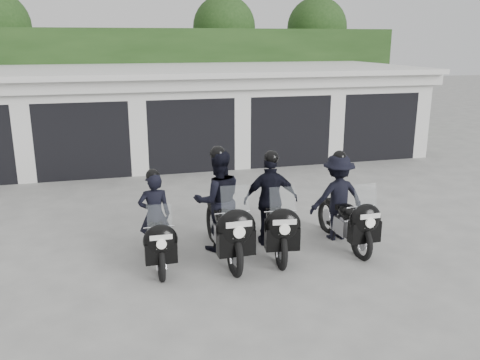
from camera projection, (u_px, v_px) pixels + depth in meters
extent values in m
plane|color=#9C9B96|center=(239.00, 238.00, 10.23)|extent=(80.00, 80.00, 0.00)
cube|color=silver|center=(177.00, 112.00, 17.78)|extent=(16.00, 6.00, 2.80)
cube|color=silver|center=(176.00, 70.00, 17.19)|extent=(16.40, 6.80, 0.16)
cube|color=silver|center=(192.00, 84.00, 14.41)|extent=(16.40, 0.12, 0.40)
cube|color=black|center=(193.00, 168.00, 15.31)|extent=(16.00, 0.06, 0.24)
cube|color=silver|center=(23.00, 132.00, 13.97)|extent=(0.50, 0.50, 2.80)
cube|color=black|center=(84.00, 134.00, 15.41)|extent=(2.60, 2.60, 2.20)
cube|color=silver|center=(79.00, 91.00, 14.06)|extent=(2.60, 0.50, 0.60)
cube|color=silver|center=(138.00, 127.00, 14.74)|extent=(0.50, 0.50, 2.80)
cube|color=black|center=(185.00, 129.00, 16.18)|extent=(2.60, 2.60, 2.20)
cube|color=silver|center=(189.00, 88.00, 14.83)|extent=(2.60, 0.50, 0.60)
cube|color=silver|center=(241.00, 123.00, 15.50)|extent=(0.50, 0.50, 2.80)
cube|color=black|center=(277.00, 125.00, 16.94)|extent=(2.60, 2.60, 2.20)
cube|color=silver|center=(289.00, 86.00, 15.59)|extent=(2.60, 0.50, 0.60)
cube|color=silver|center=(334.00, 119.00, 16.27)|extent=(0.50, 0.50, 2.80)
cube|color=black|center=(361.00, 122.00, 17.71)|extent=(2.60, 2.60, 2.20)
cube|color=silver|center=(380.00, 83.00, 16.36)|extent=(2.60, 0.50, 0.60)
cube|color=silver|center=(419.00, 116.00, 17.03)|extent=(0.50, 0.50, 2.80)
cube|color=#1B3513|center=(163.00, 82.00, 21.30)|extent=(20.00, 2.00, 4.30)
cylinder|color=black|center=(4.00, 94.00, 21.23)|extent=(0.24, 0.24, 3.30)
sphere|color=#1B3513|center=(224.00, 27.00, 22.84)|extent=(2.80, 2.80, 2.80)
cylinder|color=black|center=(225.00, 89.00, 23.57)|extent=(0.24, 0.24, 3.30)
sphere|color=#1B3513|center=(317.00, 28.00, 23.95)|extent=(2.80, 2.80, 2.80)
cylinder|color=black|center=(315.00, 87.00, 24.68)|extent=(0.24, 0.24, 3.30)
torus|color=black|center=(161.00, 263.00, 8.46)|extent=(0.11, 0.66, 0.66)
torus|color=black|center=(154.00, 234.00, 9.68)|extent=(0.11, 0.66, 0.66)
cube|color=#B2B2B7|center=(157.00, 244.00, 9.07)|extent=(0.24, 0.50, 0.29)
cube|color=black|center=(157.00, 252.00, 9.09)|extent=(0.08, 1.18, 0.05)
ellipsoid|color=black|center=(157.00, 231.00, 8.84)|extent=(0.30, 0.53, 0.26)
cube|color=black|center=(155.00, 222.00, 9.20)|extent=(0.24, 0.50, 0.09)
ellipsoid|color=black|center=(160.00, 240.00, 8.28)|extent=(0.57, 0.30, 0.54)
cube|color=black|center=(161.00, 252.00, 8.33)|extent=(0.53, 0.20, 0.36)
cube|color=#B2BFC6|center=(159.00, 219.00, 8.21)|extent=(0.40, 0.11, 0.46)
cylinder|color=silver|center=(159.00, 227.00, 8.40)|extent=(0.51, 0.03, 0.03)
cube|color=silver|center=(161.00, 238.00, 8.10)|extent=(0.36, 0.02, 0.08)
cube|color=silver|center=(161.00, 246.00, 8.17)|extent=(0.16, 0.01, 0.09)
imported|color=black|center=(155.00, 215.00, 9.19)|extent=(0.58, 0.39, 1.59)
sphere|color=black|center=(153.00, 176.00, 8.99)|extent=(0.25, 0.25, 0.25)
torus|color=black|center=(235.00, 255.00, 8.63)|extent=(0.14, 0.80, 0.80)
torus|color=black|center=(213.00, 224.00, 10.08)|extent=(0.14, 0.80, 0.80)
cube|color=#B2B2B7|center=(223.00, 234.00, 9.36)|extent=(0.30, 0.61, 0.35)
cube|color=black|center=(223.00, 243.00, 9.38)|extent=(0.13, 1.42, 0.07)
ellipsoid|color=black|center=(225.00, 218.00, 9.09)|extent=(0.37, 0.64, 0.31)
cube|color=black|center=(219.00, 209.00, 9.51)|extent=(0.30, 0.61, 0.11)
ellipsoid|color=black|center=(236.00, 228.00, 8.41)|extent=(0.70, 0.38, 0.66)
cube|color=black|center=(236.00, 242.00, 8.48)|extent=(0.64, 0.26, 0.44)
cube|color=#B2BFC6|center=(235.00, 202.00, 8.32)|extent=(0.48, 0.14, 0.56)
cylinder|color=silver|center=(232.00, 213.00, 8.56)|extent=(0.61, 0.05, 0.03)
cube|color=silver|center=(239.00, 224.00, 8.20)|extent=(0.44, 0.03, 0.10)
cube|color=silver|center=(239.00, 235.00, 8.29)|extent=(0.20, 0.02, 0.11)
imported|color=black|center=(218.00, 201.00, 9.49)|extent=(0.95, 0.75, 1.92)
sphere|color=black|center=(218.00, 154.00, 9.25)|extent=(0.30, 0.30, 0.30)
torus|color=black|center=(281.00, 249.00, 8.90)|extent=(0.21, 0.75, 0.74)
torus|color=black|center=(266.00, 221.00, 10.30)|extent=(0.21, 0.75, 0.74)
cube|color=#B2B2B7|center=(273.00, 230.00, 9.60)|extent=(0.34, 0.59, 0.33)
cube|color=black|center=(273.00, 239.00, 9.62)|extent=(0.26, 1.32, 0.06)
ellipsoid|color=black|center=(275.00, 216.00, 9.34)|extent=(0.41, 0.63, 0.29)
cube|color=black|center=(271.00, 207.00, 9.75)|extent=(0.34, 0.59, 0.10)
ellipsoid|color=black|center=(283.00, 225.00, 8.69)|extent=(0.68, 0.42, 0.61)
cube|color=black|center=(282.00, 238.00, 8.75)|extent=(0.62, 0.30, 0.41)
cube|color=#B2BFC6|center=(283.00, 202.00, 8.61)|extent=(0.46, 0.18, 0.52)
cylinder|color=silver|center=(280.00, 212.00, 8.84)|extent=(0.57, 0.11, 0.03)
cube|color=silver|center=(285.00, 222.00, 8.49)|extent=(0.41, 0.07, 0.09)
cube|color=silver|center=(284.00, 232.00, 8.57)|extent=(0.18, 0.04, 0.10)
imported|color=black|center=(271.00, 200.00, 9.74)|extent=(1.12, 0.73, 1.79)
sphere|color=black|center=(271.00, 158.00, 9.51)|extent=(0.28, 0.28, 0.28)
torus|color=black|center=(361.00, 242.00, 9.26)|extent=(0.13, 0.72, 0.72)
torus|color=black|center=(327.00, 217.00, 10.56)|extent=(0.13, 0.72, 0.72)
cube|color=#B2B2B7|center=(343.00, 225.00, 9.91)|extent=(0.27, 0.55, 0.31)
cube|color=black|center=(343.00, 233.00, 9.93)|extent=(0.12, 1.28, 0.06)
ellipsoid|color=black|center=(348.00, 211.00, 9.67)|extent=(0.34, 0.58, 0.28)
cube|color=black|center=(337.00, 204.00, 10.05)|extent=(0.27, 0.55, 0.10)
ellipsoid|color=black|center=(365.00, 220.00, 9.06)|extent=(0.63, 0.34, 0.59)
cube|color=black|center=(364.00, 231.00, 9.12)|extent=(0.58, 0.23, 0.39)
cube|color=#B2BFC6|center=(366.00, 198.00, 8.98)|extent=(0.44, 0.13, 0.50)
cylinder|color=silver|center=(360.00, 207.00, 9.19)|extent=(0.55, 0.04, 0.03)
cube|color=silver|center=(371.00, 216.00, 8.87)|extent=(0.39, 0.03, 0.09)
cube|color=silver|center=(369.00, 225.00, 8.95)|extent=(0.18, 0.02, 0.10)
imported|color=black|center=(337.00, 197.00, 10.03)|extent=(1.13, 0.61, 1.73)
sphere|color=black|center=(340.00, 157.00, 9.82)|extent=(0.27, 0.27, 0.27)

